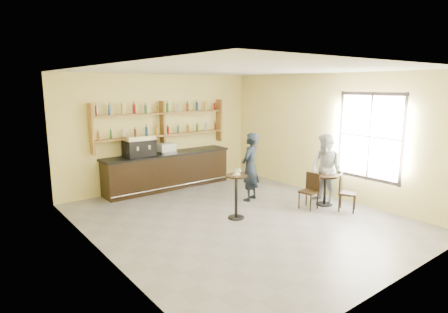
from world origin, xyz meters
TOP-DOWN VIEW (x-y plane):
  - floor at (0.00, 0.00)m, footprint 7.00×7.00m
  - ceiling at (0.00, 0.00)m, footprint 7.00×7.00m
  - wall_back at (0.00, 3.50)m, footprint 7.00×0.00m
  - wall_front at (0.00, -3.50)m, footprint 7.00×0.00m
  - wall_left at (-3.00, 0.00)m, footprint 0.00×7.00m
  - wall_right at (3.00, 0.00)m, footprint 0.00×7.00m
  - window_pane at (2.99, -1.20)m, footprint 0.00×2.00m
  - window_frame at (2.99, -1.20)m, footprint 0.04×1.70m
  - shelf_unit at (0.00, 3.37)m, footprint 4.00×0.26m
  - liquor_bottles at (0.00, 3.37)m, footprint 3.68×0.10m
  - bar_counter at (0.01, 3.15)m, footprint 3.76×0.73m
  - espresso_machine at (-0.84, 3.15)m, footprint 0.79×0.51m
  - pastry_case at (-0.03, 3.15)m, footprint 0.49×0.41m
  - pedestal_table at (-0.03, 0.06)m, footprint 0.53×0.53m
  - napkin at (-0.03, 0.06)m, footprint 0.16×0.16m
  - donut at (-0.02, 0.05)m, footprint 0.16×0.16m
  - cup_pedestal at (0.11, 0.16)m, footprint 0.16×0.16m
  - man_main at (1.10, 0.88)m, footprint 0.75×0.64m
  - cafe_table at (2.28, -0.54)m, footprint 0.77×0.77m
  - cup_cafe at (2.33, -0.54)m, footprint 0.14×0.14m
  - chair_west at (1.73, -0.49)m, footprint 0.41×0.41m
  - chair_south at (2.33, -1.14)m, footprint 0.51×0.51m
  - patron_second at (2.40, -0.45)m, footprint 0.71×0.88m

SIDE VIEW (x-z plane):
  - floor at x=0.00m, z-range 0.00..0.00m
  - cafe_table at x=2.28m, z-range 0.00..0.76m
  - chair_west at x=1.73m, z-range 0.00..0.85m
  - chair_south at x=2.33m, z-range 0.00..0.87m
  - pedestal_table at x=-0.03m, z-range 0.00..0.98m
  - bar_counter at x=0.01m, z-range 0.00..1.02m
  - cup_cafe at x=2.33m, z-range 0.76..0.86m
  - man_main at x=1.10m, z-range 0.00..1.73m
  - patron_second at x=2.40m, z-range 0.00..1.73m
  - napkin at x=-0.03m, z-range 0.98..0.98m
  - donut at x=-0.02m, z-range 0.98..1.02m
  - cup_pedestal at x=0.11m, z-range 0.98..1.08m
  - pastry_case at x=-0.03m, z-range 1.02..1.30m
  - espresso_machine at x=-0.84m, z-range 1.02..1.57m
  - wall_back at x=0.00m, z-range -1.90..5.10m
  - wall_front at x=0.00m, z-range -1.90..5.10m
  - wall_left at x=-3.00m, z-range -1.90..5.10m
  - wall_right at x=3.00m, z-range -1.90..5.10m
  - window_frame at x=2.99m, z-range 0.65..2.75m
  - window_pane at x=2.99m, z-range 0.70..2.70m
  - shelf_unit at x=0.00m, z-range 1.11..2.51m
  - liquor_bottles at x=0.00m, z-range 1.48..2.48m
  - ceiling at x=0.00m, z-range 3.20..3.20m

